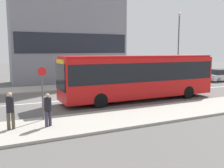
{
  "coord_description": "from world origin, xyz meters",
  "views": [
    {
      "loc": [
        -4.18,
        -17.83,
        3.67
      ],
      "look_at": [
        3.53,
        -1.85,
        1.29
      ],
      "focal_mm": 40.0,
      "sensor_mm": 36.0,
      "label": 1
    }
  ],
  "objects": [
    {
      "name": "apartment_block_left_tower",
      "position": [
        4.33,
        11.58,
        8.14
      ],
      "size": [
        13.32,
        4.25,
        16.3
      ],
      "color": "gray",
      "rests_on": "ground_plane"
    },
    {
      "name": "street_lamp",
      "position": [
        15.67,
        5.39,
        4.86
      ],
      "size": [
        0.36,
        0.36,
        7.89
      ],
      "color": "#4C4C51",
      "rests_on": "sidewalk_far"
    },
    {
      "name": "sidewalk_near",
      "position": [
        0.0,
        -6.25,
        0.07
      ],
      "size": [
        44.0,
        3.5,
        0.13
      ],
      "color": "#A39E93",
      "rests_on": "ground_plane"
    },
    {
      "name": "city_bus",
      "position": [
        5.65,
        -2.15,
        1.9
      ],
      "size": [
        11.89,
        2.6,
        3.31
      ],
      "rotation": [
        0.0,
        0.0,
        -0.06
      ],
      "color": "red",
      "rests_on": "ground_plane"
    },
    {
      "name": "sidewalk_far",
      "position": [
        0.0,
        6.25,
        0.07
      ],
      "size": [
        44.0,
        3.5,
        0.13
      ],
      "color": "#A39E93",
      "rests_on": "ground_plane"
    },
    {
      "name": "pedestrian_near_stop",
      "position": [
        -3.55,
        -5.99,
        1.1
      ],
      "size": [
        0.35,
        0.34,
        1.7
      ],
      "rotation": [
        0.0,
        0.0,
        0.01
      ],
      "color": "#4C4233",
      "rests_on": "sidewalk_near"
    },
    {
      "name": "lane_centerline",
      "position": [
        0.0,
        0.0,
        0.0
      ],
      "size": [
        41.8,
        0.16,
        0.01
      ],
      "color": "silver",
      "rests_on": "ground_plane"
    },
    {
      "name": "pedestrian_down_pavement",
      "position": [
        -1.93,
        -6.27,
        1.02
      ],
      "size": [
        0.34,
        0.34,
        1.57
      ],
      "rotation": [
        0.0,
        0.0,
        0.42
      ],
      "color": "#383347",
      "rests_on": "sidewalk_near"
    },
    {
      "name": "ground_plane",
      "position": [
        0.0,
        0.0,
        0.0
      ],
      "size": [
        120.0,
        120.0,
        0.0
      ],
      "primitive_type": "plane",
      "color": "#595654"
    },
    {
      "name": "parked_car_0",
      "position": [
        15.85,
        3.58,
        0.61
      ],
      "size": [
        3.94,
        1.83,
        1.28
      ],
      "color": "black",
      "rests_on": "ground_plane"
    },
    {
      "name": "parked_car_1",
      "position": [
        20.85,
        3.55,
        0.67
      ],
      "size": [
        4.35,
        1.76,
        1.43
      ],
      "color": "silver",
      "rests_on": "ground_plane"
    },
    {
      "name": "bus_stop_sign",
      "position": [
        -1.93,
        -5.04,
        1.74
      ],
      "size": [
        0.44,
        0.12,
        2.77
      ],
      "color": "#4C4C51",
      "rests_on": "sidewalk_near"
    }
  ]
}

